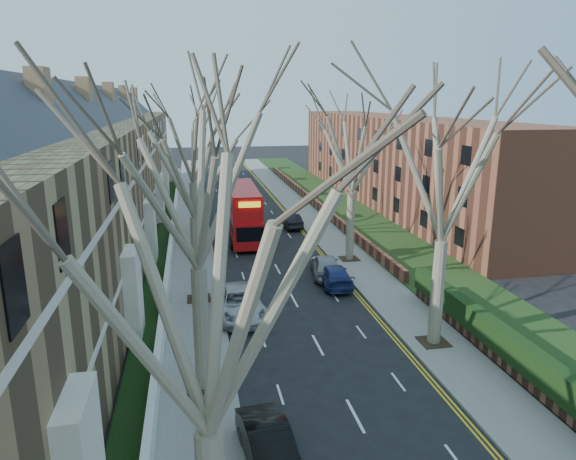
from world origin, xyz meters
TOP-DOWN VIEW (x-y plane):
  - pavement_left at (-6.00, 39.00)m, footprint 3.00×102.00m
  - pavement_right at (6.00, 39.00)m, footprint 3.00×102.00m
  - terrace_left at (-13.65, 31.00)m, footprint 9.70×78.00m
  - flats_right at (17.46, 43.00)m, footprint 13.97×54.00m
  - wall_hedge_right at (7.70, 2.00)m, footprint 0.70×24.00m
  - front_wall_left at (-7.65, 31.00)m, footprint 0.30×78.00m
  - grass_verge_right at (10.50, 39.00)m, footprint 6.00×102.00m
  - tree_left_near at (-5.70, -4.00)m, footprint 9.80×9.80m
  - tree_left_mid at (-5.70, 6.00)m, footprint 10.50×10.50m
  - tree_left_far at (-5.70, 16.00)m, footprint 10.15×10.15m
  - tree_left_dist at (-5.70, 28.00)m, footprint 10.50×10.50m
  - tree_right_mid at (5.70, 8.00)m, footprint 10.50×10.50m
  - tree_right_far at (5.70, 22.00)m, footprint 10.15×10.15m
  - double_decker_bus at (-1.52, 29.96)m, footprint 2.85×10.65m
  - car_left_mid at (-3.69, 0.87)m, footprint 1.96×4.39m
  - car_left_far at (-3.49, 13.37)m, footprint 2.88×5.70m
  - car_right_near at (3.10, 17.08)m, footprint 2.19×4.78m
  - car_right_mid at (3.01, 18.87)m, footprint 2.49×4.85m
  - car_right_far at (3.27, 32.94)m, footprint 1.76×4.27m

SIDE VIEW (x-z plane):
  - pavement_left at x=-6.00m, z-range 0.00..0.12m
  - pavement_right at x=6.00m, z-range 0.00..0.12m
  - grass_verge_right at x=10.50m, z-range 0.12..0.18m
  - front_wall_left at x=-7.65m, z-range 0.12..1.12m
  - car_right_near at x=3.10m, z-range 0.00..1.35m
  - car_right_far at x=3.27m, z-range 0.00..1.37m
  - car_left_mid at x=-3.69m, z-range 0.00..1.40m
  - car_left_far at x=-3.49m, z-range 0.00..1.55m
  - car_right_mid at x=3.01m, z-range 0.00..1.58m
  - wall_hedge_right at x=7.70m, z-range 0.22..2.02m
  - double_decker_bus at x=-1.52m, z-range -0.04..4.41m
  - flats_right at x=17.46m, z-range -0.02..9.98m
  - terrace_left at x=-13.65m, z-range -1.27..12.33m
  - tree_left_near at x=-5.70m, z-range 2.06..15.79m
  - tree_left_far at x=-5.70m, z-range 2.13..16.35m
  - tree_right_far at x=5.70m, z-range 2.13..16.35m
  - tree_left_mid at x=-5.70m, z-range 2.20..16.91m
  - tree_right_mid at x=5.70m, z-range 2.20..16.91m
  - tree_left_dist at x=-5.70m, z-range 2.20..16.91m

